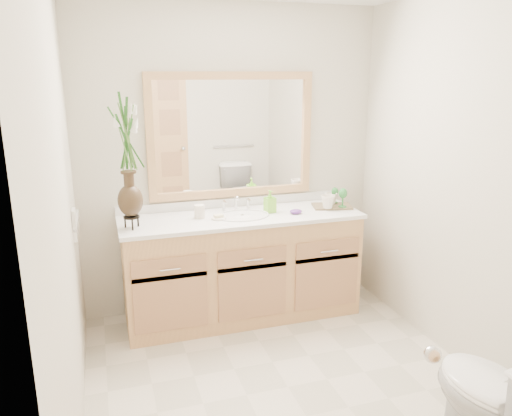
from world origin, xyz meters
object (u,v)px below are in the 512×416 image
object	(u,v)px
tray	(332,206)
tumbler	(199,212)
toilet	(498,405)
soap_bottle	(270,202)
flower_vase	(127,147)

from	to	relation	value
tray	tumbler	bearing A→B (deg)	-166.71
tumbler	toilet	bearing A→B (deg)	-62.50
soap_bottle	tray	xyz separation A→B (m)	(0.53, -0.01, -0.07)
toilet	tumbler	world-z (taller)	tumbler
tumbler	tray	xyz separation A→B (m)	(1.08, -0.02, -0.04)
flower_vase	tumbler	distance (m)	0.73
flower_vase	toilet	bearing A→B (deg)	-50.65
flower_vase	tray	world-z (taller)	flower_vase
soap_bottle	tray	bearing A→B (deg)	-9.40
tray	toilet	bearing A→B (deg)	-77.67
flower_vase	tray	size ratio (longest dim) A/B	2.75
soap_bottle	tray	distance (m)	0.53
toilet	tumbler	xyz separation A→B (m)	(-1.02, 1.96, 0.51)
toilet	soap_bottle	bearing A→B (deg)	-76.66
toilet	tray	bearing A→B (deg)	-91.86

